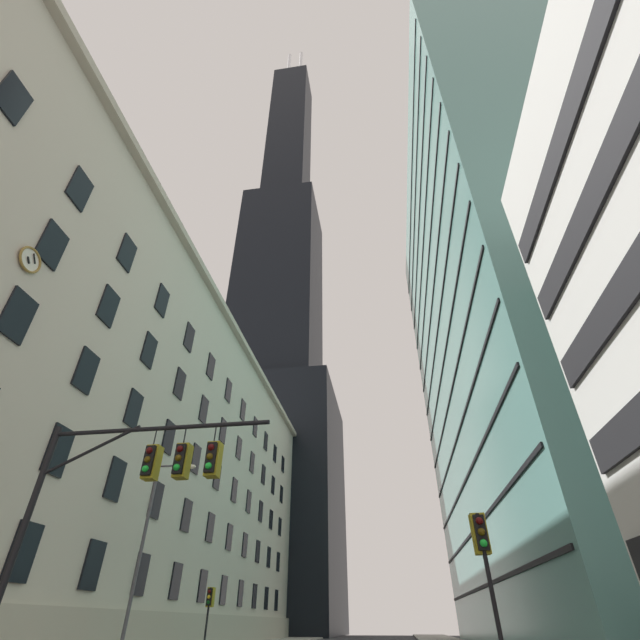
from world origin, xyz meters
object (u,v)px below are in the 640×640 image
traffic_light_far_left (210,600)px  traffic_light_near_right (482,544)px  traffic_signal_mast (136,481)px  street_lamppost (149,535)px

traffic_light_far_left → traffic_light_near_right: bearing=-49.9°
traffic_signal_mast → traffic_light_far_left: 18.52m
traffic_signal_mast → street_lamppost: 11.73m
traffic_light_far_left → street_lamppost: size_ratio=0.37×
traffic_signal_mast → traffic_light_near_right: 10.26m
traffic_light_far_left → street_lamppost: (-0.96, -7.30, 2.59)m
traffic_light_near_right → traffic_light_far_left: (-13.98, 16.63, -0.62)m
traffic_light_near_right → traffic_light_far_left: size_ratio=1.22×
traffic_signal_mast → traffic_light_far_left: size_ratio=2.27×
traffic_signal_mast → street_lamppost: bearing=114.8°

